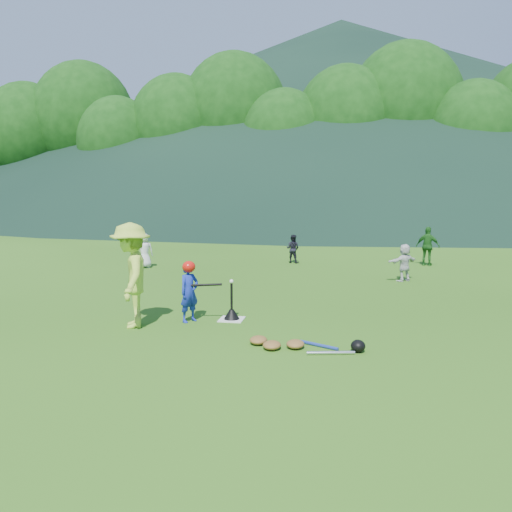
{
  "coord_description": "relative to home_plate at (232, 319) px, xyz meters",
  "views": [
    {
      "loc": [
        2.14,
        -8.95,
        2.4
      ],
      "look_at": [
        0.0,
        2.5,
        0.9
      ],
      "focal_mm": 35.0,
      "sensor_mm": 36.0,
      "label": 1
    }
  ],
  "objects": [
    {
      "name": "batting_tee",
      "position": [
        0.0,
        0.0,
        0.12
      ],
      "size": [
        0.3,
        0.3,
        0.68
      ],
      "color": "black",
      "rests_on": "home_plate"
    },
    {
      "name": "ground",
      "position": [
        0.0,
        0.0,
        -0.01
      ],
      "size": [
        120.0,
        120.0,
        0.0
      ],
      "primitive_type": "plane",
      "color": "#2A5613",
      "rests_on": "ground"
    },
    {
      "name": "equipment_pile",
      "position": [
        1.37,
        -1.5,
        0.06
      ],
      "size": [
        1.8,
        0.63,
        0.19
      ],
      "color": "olive",
      "rests_on": "ground"
    },
    {
      "name": "adult_coach",
      "position": [
        -1.64,
        -0.78,
        0.92
      ],
      "size": [
        1.09,
        1.38,
        1.87
      ],
      "primitive_type": "imported",
      "rotation": [
        0.0,
        0.0,
        -1.2
      ],
      "color": "#B5D93F",
      "rests_on": "ground"
    },
    {
      "name": "distant_hills",
      "position": [
        -7.63,
        81.81,
        14.97
      ],
      "size": [
        155.0,
        140.0,
        32.0
      ],
      "color": "black",
      "rests_on": "ground"
    },
    {
      "name": "baseball",
      "position": [
        0.0,
        0.0,
        0.73
      ],
      "size": [
        0.08,
        0.08,
        0.08
      ],
      "primitive_type": "sphere",
      "color": "white",
      "rests_on": "batting_tee"
    },
    {
      "name": "outfield_fence",
      "position": [
        0.0,
        28.0,
        0.69
      ],
      "size": [
        70.07,
        0.08,
        1.33
      ],
      "color": "gray",
      "rests_on": "ground"
    },
    {
      "name": "home_plate",
      "position": [
        0.0,
        0.0,
        0.0
      ],
      "size": [
        0.45,
        0.45,
        0.02
      ],
      "primitive_type": "cube",
      "color": "silver",
      "rests_on": "ground"
    },
    {
      "name": "batter_gear",
      "position": [
        -0.72,
        -0.26,
        1.0
      ],
      "size": [
        0.73,
        0.26,
        0.47
      ],
      "color": "red",
      "rests_on": "ground"
    },
    {
      "name": "fielder_a",
      "position": [
        -4.23,
        5.83,
        0.54
      ],
      "size": [
        0.64,
        0.58,
        1.1
      ],
      "primitive_type": "imported",
      "rotation": [
        0.0,
        0.0,
        3.71
      ],
      "color": "silver",
      "rests_on": "ground"
    },
    {
      "name": "fielder_d",
      "position": [
        3.63,
        4.86,
        0.5
      ],
      "size": [
        0.92,
        0.82,
        1.01
      ],
      "primitive_type": "imported",
      "rotation": [
        0.0,
        0.0,
        3.82
      ],
      "color": "silver",
      "rests_on": "ground"
    },
    {
      "name": "batter_child",
      "position": [
        -0.74,
        -0.27,
        0.55
      ],
      "size": [
        0.44,
        0.49,
        1.11
      ],
      "primitive_type": "imported",
      "rotation": [
        0.0,
        0.0,
        1.0
      ],
      "color": "#16299D",
      "rests_on": "ground"
    },
    {
      "name": "tree_line",
      "position": [
        0.2,
        33.83,
        8.2
      ],
      "size": [
        70.04,
        11.4,
        14.82
      ],
      "color": "#382314",
      "rests_on": "ground"
    },
    {
      "name": "fielder_b",
      "position": [
        0.28,
        7.8,
        0.47
      ],
      "size": [
        0.55,
        0.48,
        0.96
      ],
      "primitive_type": "imported",
      "rotation": [
        0.0,
        0.0,
        2.87
      ],
      "color": "black",
      "rests_on": "ground"
    },
    {
      "name": "fielder_c",
      "position": [
        4.68,
        7.96,
        0.63
      ],
      "size": [
        0.81,
        0.57,
        1.28
      ],
      "primitive_type": "imported",
      "rotation": [
        0.0,
        0.0,
        2.76
      ],
      "color": "#1D5C1B",
      "rests_on": "ground"
    }
  ]
}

